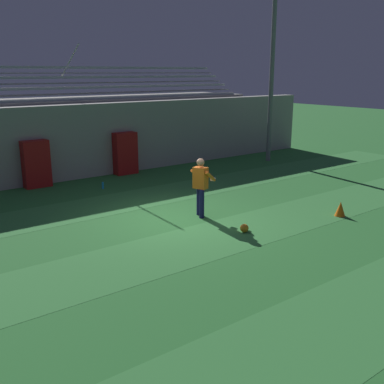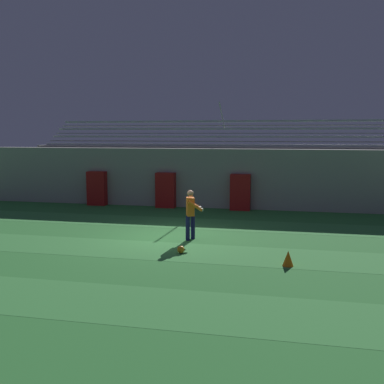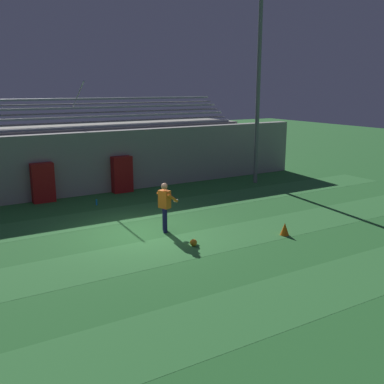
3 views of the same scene
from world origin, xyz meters
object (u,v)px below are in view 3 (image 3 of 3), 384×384
(padding_pillar_gate_right, at_px, (122,174))
(traffic_cone, at_px, (285,229))
(padding_pillar_gate_left, at_px, (43,183))
(floodlight_pole, at_px, (259,61))
(goalkeeper, at_px, (165,204))
(soccer_ball, at_px, (193,243))
(water_bottle, at_px, (97,202))

(padding_pillar_gate_right, distance_m, traffic_cone, 8.81)
(padding_pillar_gate_right, relative_size, traffic_cone, 3.96)
(padding_pillar_gate_left, distance_m, traffic_cone, 10.28)
(floodlight_pole, bearing_deg, goalkeeper, -148.70)
(padding_pillar_gate_left, bearing_deg, padding_pillar_gate_right, 0.00)
(goalkeeper, height_order, soccer_ball, goalkeeper)
(padding_pillar_gate_left, relative_size, water_bottle, 6.93)
(padding_pillar_gate_right, height_order, water_bottle, padding_pillar_gate_right)
(padding_pillar_gate_right, bearing_deg, soccer_ball, -96.77)
(padding_pillar_gate_left, distance_m, padding_pillar_gate_right, 3.55)
(floodlight_pole, distance_m, soccer_ball, 11.45)
(padding_pillar_gate_left, xyz_separation_m, water_bottle, (1.73, -1.63, -0.71))
(padding_pillar_gate_left, xyz_separation_m, soccer_ball, (2.62, -7.85, -0.72))
(floodlight_pole, xyz_separation_m, soccer_ball, (-7.53, -6.34, -5.85))
(padding_pillar_gate_right, distance_m, soccer_ball, 7.94)
(padding_pillar_gate_right, height_order, goalkeeper, goalkeeper)
(padding_pillar_gate_right, bearing_deg, water_bottle, -138.21)
(traffic_cone, bearing_deg, floodlight_pole, 57.72)
(soccer_ball, bearing_deg, padding_pillar_gate_right, 83.23)
(floodlight_pole, xyz_separation_m, goalkeeper, (-7.60, -4.62, -5.00))
(padding_pillar_gate_left, bearing_deg, soccer_ball, -71.55)
(padding_pillar_gate_right, xyz_separation_m, water_bottle, (-1.83, -1.63, -0.71))
(goalkeeper, bearing_deg, floodlight_pole, 31.30)
(padding_pillar_gate_right, bearing_deg, padding_pillar_gate_left, 180.00)
(floodlight_pole, distance_m, water_bottle, 10.25)
(soccer_ball, distance_m, traffic_cone, 3.18)
(padding_pillar_gate_right, distance_m, floodlight_pole, 8.49)
(padding_pillar_gate_left, bearing_deg, water_bottle, -43.41)
(traffic_cone, bearing_deg, soccer_ball, 167.93)
(padding_pillar_gate_left, bearing_deg, goalkeeper, -67.39)
(traffic_cone, bearing_deg, padding_pillar_gate_left, 123.91)
(traffic_cone, height_order, water_bottle, traffic_cone)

